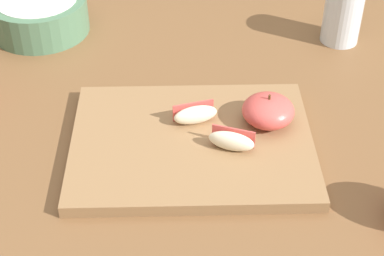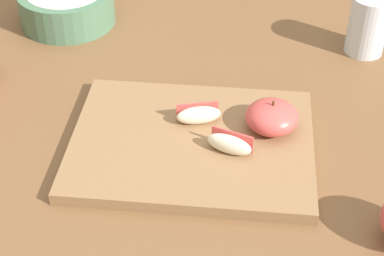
{
  "view_description": "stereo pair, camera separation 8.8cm",
  "coord_description": "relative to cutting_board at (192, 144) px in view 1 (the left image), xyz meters",
  "views": [
    {
      "loc": [
        0.01,
        -0.75,
        1.33
      ],
      "look_at": [
        0.03,
        -0.07,
        0.78
      ],
      "focal_mm": 58.14,
      "sensor_mm": 36.0,
      "label": 1
    },
    {
      "loc": [
        0.1,
        -0.75,
        1.33
      ],
      "look_at": [
        0.03,
        -0.07,
        0.78
      ],
      "focal_mm": 58.14,
      "sensor_mm": 36.0,
      "label": 2
    }
  ],
  "objects": [
    {
      "name": "cutting_board",
      "position": [
        0.0,
        0.0,
        0.0
      ],
      "size": [
        0.35,
        0.26,
        0.02
      ],
      "color": "olive",
      "rests_on": "dining_table"
    },
    {
      "name": "drinking_glass_water",
      "position": [
        0.28,
        0.3,
        0.04
      ],
      "size": [
        0.07,
        0.07,
        0.1
      ],
      "color": "silver",
      "rests_on": "dining_table"
    },
    {
      "name": "dining_table",
      "position": [
        -0.03,
        0.07,
        -0.11
      ],
      "size": [
        1.34,
        0.9,
        0.74
      ],
      "color": "brown",
      "rests_on": "ground_plane"
    },
    {
      "name": "apple_wedge_front",
      "position": [
        0.01,
        0.04,
        0.02
      ],
      "size": [
        0.07,
        0.04,
        0.03
      ],
      "color": "#F4EACC",
      "rests_on": "cutting_board"
    },
    {
      "name": "apple_wedge_right",
      "position": [
        0.05,
        -0.02,
        0.02
      ],
      "size": [
        0.07,
        0.04,
        0.03
      ],
      "color": "#F4EACC",
      "rests_on": "cutting_board"
    },
    {
      "name": "apple_half_skin_up",
      "position": [
        0.11,
        0.04,
        0.03
      ],
      "size": [
        0.08,
        0.08,
        0.05
      ],
      "color": "#D14C47",
      "rests_on": "cutting_board"
    },
    {
      "name": "ceramic_fruit_bowl",
      "position": [
        -0.27,
        0.34,
        0.03
      ],
      "size": [
        0.18,
        0.18,
        0.07
      ],
      "color": "#4C7556",
      "rests_on": "dining_table"
    }
  ]
}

